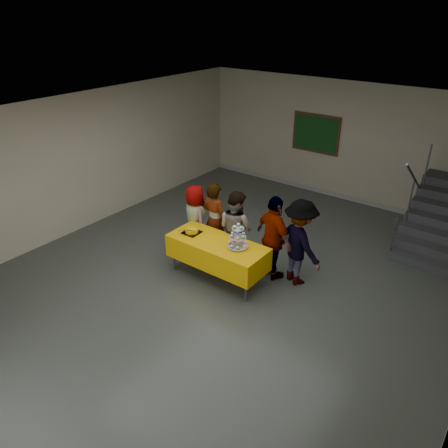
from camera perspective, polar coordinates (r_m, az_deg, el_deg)
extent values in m
plane|color=#4C514C|center=(8.16, 0.43, -7.73)|extent=(10.00, 10.00, 0.00)
cube|color=#BCB497|center=(11.57, 15.66, 10.21)|extent=(8.00, 0.04, 3.00)
cube|color=#BCB497|center=(10.14, -18.14, 7.55)|extent=(0.04, 10.00, 3.00)
cube|color=silver|center=(6.91, 0.51, 13.18)|extent=(8.00, 10.00, 0.04)
cube|color=#999999|center=(12.02, 14.78, 3.62)|extent=(7.90, 0.03, 0.12)
cylinder|color=#595960|center=(8.42, -6.60, -3.80)|extent=(0.04, 0.04, 0.73)
cylinder|color=#595960|center=(7.52, 2.88, -7.78)|extent=(0.04, 0.04, 0.73)
cylinder|color=#595960|center=(8.79, -4.02, -2.27)|extent=(0.04, 0.04, 0.73)
cylinder|color=#595960|center=(7.93, 5.27, -5.85)|extent=(0.04, 0.04, 0.73)
cube|color=#595960|center=(7.94, -0.87, -2.52)|extent=(1.80, 0.70, 0.02)
cube|color=#EBAA04|center=(8.03, -0.86, -3.70)|extent=(1.88, 0.78, 0.44)
cylinder|color=silver|center=(7.76, 1.80, -3.00)|extent=(0.18, 0.18, 0.01)
cylinder|color=silver|center=(7.66, 1.82, -1.67)|extent=(0.02, 0.02, 0.42)
cylinder|color=silver|center=(7.74, 1.80, -2.84)|extent=(0.38, 0.38, 0.01)
cylinder|color=silver|center=(7.66, 1.82, -1.74)|extent=(0.30, 0.30, 0.01)
cylinder|color=silver|center=(7.58, 1.84, -0.61)|extent=(0.22, 0.22, 0.01)
cube|color=black|center=(8.24, -4.22, -1.10)|extent=(0.30, 0.30, 0.02)
cylinder|color=#F7B600|center=(8.22, -4.23, -0.83)|extent=(0.25, 0.25, 0.07)
ellipsoid|color=#F7B600|center=(8.21, -4.24, -0.61)|extent=(0.25, 0.25, 0.05)
ellipsoid|color=white|center=(8.15, -4.17, -0.68)|extent=(0.08, 0.08, 0.02)
cube|color=silver|center=(8.12, -4.95, -0.80)|extent=(0.30, 0.16, 0.04)
imported|color=slate|center=(8.85, -3.80, 0.61)|extent=(0.84, 0.71, 1.45)
imported|color=slate|center=(8.65, -1.23, 0.48)|extent=(0.59, 0.41, 1.58)
imported|color=slate|center=(8.39, 1.55, -0.58)|extent=(0.85, 0.72, 1.54)
imported|color=slate|center=(7.98, 6.51, -1.88)|extent=(1.04, 0.75, 1.64)
imported|color=slate|center=(7.92, 9.82, -2.40)|extent=(1.21, 0.99, 1.63)
cube|color=#424447|center=(9.42, 24.36, -4.63)|extent=(1.30, 0.30, 0.18)
cube|color=#424447|center=(9.64, 24.91, -3.40)|extent=(1.30, 0.30, 0.36)
cube|color=#424447|center=(9.86, 25.44, -2.22)|extent=(1.30, 0.30, 0.54)
cube|color=#424447|center=(10.09, 25.95, -1.10)|extent=(1.30, 0.30, 0.72)
cube|color=#424447|center=(10.32, 26.43, -0.03)|extent=(1.30, 0.30, 0.90)
cube|color=#424447|center=(10.56, 26.90, 1.00)|extent=(1.30, 0.30, 1.08)
cylinder|color=#595960|center=(9.31, 21.19, -1.81)|extent=(0.04, 0.04, 0.90)
cylinder|color=#595960|center=(9.80, 23.13, 2.79)|extent=(0.04, 0.04, 0.90)
cylinder|color=#595960|center=(10.45, 25.03, 7.06)|extent=(0.04, 0.04, 0.90)
cylinder|color=#595960|center=(9.69, 23.69, 5.31)|extent=(0.04, 1.85, 1.20)
cube|color=#472B16|center=(11.83, 11.91, 11.49)|extent=(1.30, 0.04, 1.00)
cube|color=#17481A|center=(11.81, 11.86, 11.46)|extent=(1.18, 0.02, 0.88)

